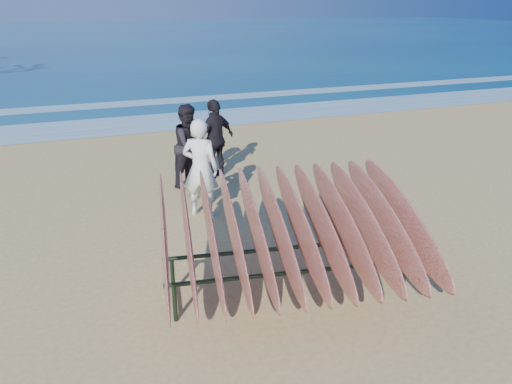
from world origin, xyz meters
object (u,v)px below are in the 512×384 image
Objects in this scene: surfboard_rack at (289,228)px; person_dark_b at (216,139)px; person_dark_a at (190,146)px; person_white at (201,168)px.

person_dark_b reaches higher than surfboard_rack.
person_dark_a is (-0.17, 4.52, -0.10)m from surfboard_rack.
person_dark_b is (0.64, 0.32, 0.00)m from person_dark_a.
surfboard_rack is at bearing 56.33° from person_dark_b.
person_dark_b reaches higher than person_dark_a.
person_dark_a is at bearing -1.65° from person_dark_b.
person_dark_a is (0.20, 1.60, -0.03)m from person_white.
person_dark_b is at bearing 94.12° from surfboard_rack.
person_dark_a is 1.00× the size of person_dark_b.
person_dark_b is at bearing -11.06° from person_dark_a.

